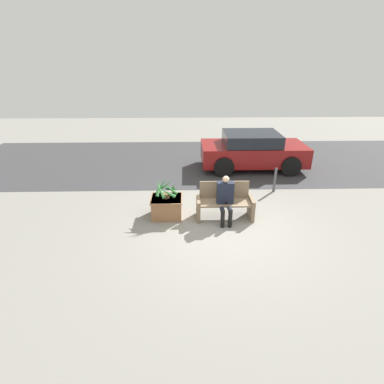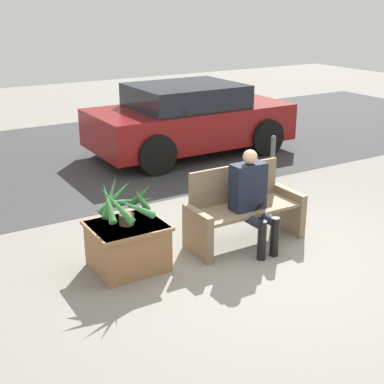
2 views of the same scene
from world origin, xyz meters
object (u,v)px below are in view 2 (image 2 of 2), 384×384
person_seated (252,195)px  parked_car (189,119)px  planter_box (128,245)px  potted_plant (125,203)px  bollard_post (272,158)px  bench (243,210)px

person_seated → parked_car: 4.34m
planter_box → potted_plant: size_ratio=1.18×
potted_plant → bollard_post: (3.33, 1.52, -0.37)m
bench → potted_plant: 1.58m
person_seated → potted_plant: bearing=169.4°
potted_plant → person_seated: bearing=-10.6°
parked_car → bench: bearing=-111.6°
bench → planter_box: 1.55m
planter_box → bollard_post: (3.33, 1.54, 0.13)m
bench → person_seated: 0.31m
person_seated → bollard_post: person_seated is taller
bench → planter_box: bearing=176.9°
person_seated → bollard_post: 2.57m
person_seated → parked_car: size_ratio=0.32×
potted_plant → parked_car: size_ratio=0.18×
bench → planter_box: size_ratio=1.80×
planter_box → person_seated: bearing=-10.1°
potted_plant → bollard_post: size_ratio=0.87×
planter_box → parked_car: 4.89m
potted_plant → bollard_post: bearing=24.6°
bench → person_seated: bearing=-94.5°
planter_box → potted_plant: 0.50m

